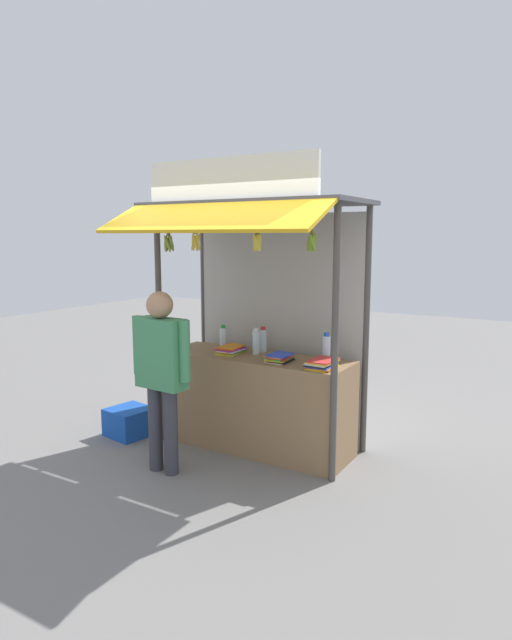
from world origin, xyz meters
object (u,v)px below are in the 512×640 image
magazine_stack_back_left (279,358)px  banana_bunch_leftmost (257,242)px  magazine_stack_back_right (322,364)px  banana_bunch_rightmost (312,242)px  banana_bunch_inner_right (196,241)px  water_bottle_left (185,334)px  water_bottle_center (263,340)px  water_bottle_front_right (223,338)px  water_bottle_front_left (256,342)px  vendor_person (161,365)px  water_bottle_mid_left (326,348)px  banana_bunch_inner_left (169,243)px  magazine_stack_rear_center (231,350)px  plastic_crate (130,422)px

magazine_stack_back_left → banana_bunch_leftmost: banana_bunch_leftmost is taller
magazine_stack_back_right → banana_bunch_rightmost: size_ratio=1.03×
magazine_stack_back_right → banana_bunch_leftmost: 1.19m
banana_bunch_inner_right → magazine_stack_back_right: bearing=13.9°
banana_bunch_leftmost → water_bottle_left: bearing=159.7°
water_bottle_center → water_bottle_front_right: 0.42m
banana_bunch_leftmost → banana_bunch_rightmost: bearing=0.1°
water_bottle_front_left → vendor_person: bearing=-110.5°
water_bottle_center → water_bottle_front_right: (-0.40, -0.11, -0.00)m
water_bottle_front_right → banana_bunch_inner_right: banana_bunch_inner_right is taller
magazine_stack_back_right → water_bottle_left: bearing=175.4°
water_bottle_mid_left → banana_bunch_inner_left: (-1.38, -0.53, 0.95)m
water_bottle_left → banana_bunch_leftmost: (1.12, -0.42, 0.96)m
water_bottle_mid_left → water_bottle_center: 0.72m
magazine_stack_rear_center → banana_bunch_inner_right: banana_bunch_inner_right is taller
water_bottle_mid_left → water_bottle_left: bearing=-176.0°
water_bottle_left → magazine_stack_back_right: bearing=-4.6°
water_bottle_mid_left → water_bottle_front_left: (-0.72, -0.04, -0.01)m
water_bottle_center → banana_bunch_rightmost: (0.80, -0.61, 0.98)m
banana_bunch_rightmost → banana_bunch_inner_right: (-1.16, 0.00, 0.00)m
water_bottle_front_left → banana_bunch_inner_left: size_ratio=0.79×
magazine_stack_back_right → banana_bunch_inner_right: 1.58m
water_bottle_center → banana_bunch_inner_left: (-0.67, -0.61, 0.96)m
magazine_stack_rear_center → water_bottle_mid_left: bearing=7.8°
water_bottle_front_right → banana_bunch_rightmost: (1.21, -0.50, 0.98)m
water_bottle_mid_left → water_bottle_center: water_bottle_mid_left is taller
magazine_stack_back_right → banana_bunch_inner_left: bearing=-168.8°
magazine_stack_rear_center → banana_bunch_leftmost: size_ratio=0.99×
water_bottle_left → banana_bunch_inner_right: 1.15m
magazine_stack_rear_center → banana_bunch_leftmost: (0.54, -0.39, 1.05)m
plastic_crate → banana_bunch_leftmost: bearing=-0.5°
water_bottle_left → magazine_stack_back_left: (1.18, -0.11, -0.09)m
magazine_stack_back_right → banana_bunch_rightmost: banana_bunch_rightmost is taller
magazine_stack_back_left → banana_bunch_inner_left: 1.48m
banana_bunch_leftmost → plastic_crate: size_ratio=0.75×
water_bottle_center → water_bottle_left: size_ratio=0.91×
magazine_stack_rear_center → vendor_person: (-0.12, -0.89, 0.01)m
water_bottle_front_left → water_bottle_front_right: bearing=176.9°
water_bottle_mid_left → banana_bunch_rightmost: bearing=-80.7°
water_bottle_front_left → magazine_stack_rear_center: water_bottle_front_left is taller
water_bottle_front_left → water_bottle_left: bearing=-175.6°
banana_bunch_rightmost → plastic_crate: banana_bunch_rightmost is taller
water_bottle_center → magazine_stack_rear_center: bearing=-138.0°
banana_bunch_leftmost → vendor_person: 1.33m
water_bottle_front_left → banana_bunch_inner_right: (-0.35, -0.48, 0.97)m
water_bottle_left → water_bottle_front_left: water_bottle_left is taller
water_bottle_center → magazine_stack_rear_center: water_bottle_center is taller
banana_bunch_rightmost → vendor_person: banana_bunch_rightmost is taller
banana_bunch_inner_left → water_bottle_mid_left: bearing=20.8°
banana_bunch_inner_right → vendor_person: size_ratio=0.20×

